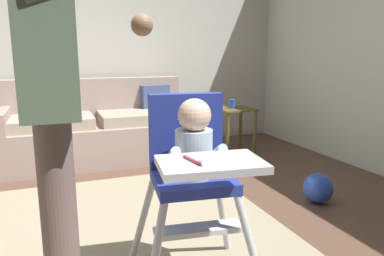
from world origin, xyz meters
The scene contains 9 objects.
ground centered at (0.00, 0.00, -0.05)m, with size 6.31×6.43×0.10m, color brown.
wall_far centered at (0.00, 2.44, 1.36)m, with size 5.51×0.06×2.71m, color beige.
area_rug centered at (-0.05, -0.16, 0.00)m, with size 1.90×2.70×0.01m, color gray.
couch centered at (-0.06, 1.92, 0.33)m, with size 2.04×0.86×0.86m.
high_chair centered at (0.11, -0.53, 0.65)m, with size 0.68×0.78×0.94m.
adult_standing centered at (-0.48, -0.53, 0.97)m, with size 0.51×0.50×1.71m.
toy_ball centered at (1.37, 0.08, 0.11)m, with size 0.23×0.23×0.23m, color #284CB7.
side_table centered at (1.46, 1.63, 0.38)m, with size 0.40×0.40×0.52m.
sippy_cup centered at (1.43, 1.63, 0.57)m, with size 0.07×0.07×0.10m, color #284CB7.
Camera 1 is at (-0.47, -2.03, 1.11)m, focal length 33.94 mm.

